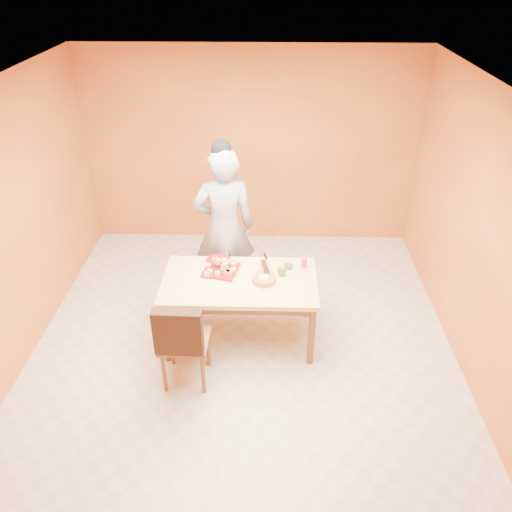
{
  "coord_description": "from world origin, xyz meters",
  "views": [
    {
      "loc": [
        0.25,
        -4.0,
        3.7
      ],
      "look_at": [
        0.13,
        0.3,
        1.01
      ],
      "focal_mm": 35.0,
      "sensor_mm": 36.0,
      "label": 1
    }
  ],
  "objects_px": {
    "dining_table": "(240,287)",
    "person": "(224,228)",
    "sponge_cake": "(264,279)",
    "checker_tin": "(288,266)",
    "egg_ornament": "(282,270)",
    "dining_chair": "(184,339)",
    "red_dinner_plate": "(219,261)",
    "magenta_glass": "(304,262)",
    "pastry_platter": "(221,270)"
  },
  "relations": [
    {
      "from": "dining_chair",
      "to": "sponge_cake",
      "type": "distance_m",
      "value": 1.01
    },
    {
      "from": "dining_table",
      "to": "red_dinner_plate",
      "type": "relative_size",
      "value": 5.75
    },
    {
      "from": "dining_table",
      "to": "sponge_cake",
      "type": "distance_m",
      "value": 0.29
    },
    {
      "from": "person",
      "to": "magenta_glass",
      "type": "bearing_deg",
      "value": 142.88
    },
    {
      "from": "person",
      "to": "checker_tin",
      "type": "xyz_separation_m",
      "value": [
        0.72,
        -0.5,
        -0.18
      ]
    },
    {
      "from": "person",
      "to": "red_dinner_plate",
      "type": "xyz_separation_m",
      "value": [
        -0.03,
        -0.4,
        -0.19
      ]
    },
    {
      "from": "dining_table",
      "to": "egg_ornament",
      "type": "xyz_separation_m",
      "value": [
        0.44,
        0.1,
        0.16
      ]
    },
    {
      "from": "sponge_cake",
      "to": "dining_table",
      "type": "bearing_deg",
      "value": 170.01
    },
    {
      "from": "person",
      "to": "checker_tin",
      "type": "distance_m",
      "value": 0.9
    },
    {
      "from": "person",
      "to": "sponge_cake",
      "type": "relative_size",
      "value": 7.7
    },
    {
      "from": "dining_chair",
      "to": "pastry_platter",
      "type": "height_order",
      "value": "dining_chair"
    },
    {
      "from": "dining_table",
      "to": "person",
      "type": "bearing_deg",
      "value": 105.87
    },
    {
      "from": "person",
      "to": "sponge_cake",
      "type": "xyz_separation_m",
      "value": [
        0.47,
        -0.79,
        -0.16
      ]
    },
    {
      "from": "dining_table",
      "to": "checker_tin",
      "type": "height_order",
      "value": "checker_tin"
    },
    {
      "from": "pastry_platter",
      "to": "egg_ornament",
      "type": "relative_size",
      "value": 2.82
    },
    {
      "from": "checker_tin",
      "to": "person",
      "type": "bearing_deg",
      "value": 145.01
    },
    {
      "from": "dining_table",
      "to": "egg_ornament",
      "type": "relative_size",
      "value": 12.99
    },
    {
      "from": "pastry_platter",
      "to": "sponge_cake",
      "type": "height_order",
      "value": "sponge_cake"
    },
    {
      "from": "person",
      "to": "red_dinner_plate",
      "type": "relative_size",
      "value": 6.89
    },
    {
      "from": "sponge_cake",
      "to": "checker_tin",
      "type": "bearing_deg",
      "value": 48.96
    },
    {
      "from": "sponge_cake",
      "to": "egg_ornament",
      "type": "relative_size",
      "value": 2.02
    },
    {
      "from": "person",
      "to": "magenta_glass",
      "type": "relative_size",
      "value": 19.73
    },
    {
      "from": "pastry_platter",
      "to": "person",
      "type": "bearing_deg",
      "value": 90.81
    },
    {
      "from": "red_dinner_plate",
      "to": "magenta_glass",
      "type": "xyz_separation_m",
      "value": [
        0.92,
        -0.07,
        0.04
      ]
    },
    {
      "from": "dining_chair",
      "to": "pastry_platter",
      "type": "relative_size",
      "value": 2.91
    },
    {
      "from": "pastry_platter",
      "to": "checker_tin",
      "type": "relative_size",
      "value": 3.43
    },
    {
      "from": "pastry_platter",
      "to": "red_dinner_plate",
      "type": "height_order",
      "value": "pastry_platter"
    },
    {
      "from": "red_dinner_plate",
      "to": "checker_tin",
      "type": "bearing_deg",
      "value": -7.9
    },
    {
      "from": "sponge_cake",
      "to": "magenta_glass",
      "type": "distance_m",
      "value": 0.53
    },
    {
      "from": "red_dinner_plate",
      "to": "checker_tin",
      "type": "xyz_separation_m",
      "value": [
        0.75,
        -0.1,
        0.01
      ]
    },
    {
      "from": "person",
      "to": "checker_tin",
      "type": "height_order",
      "value": "person"
    },
    {
      "from": "egg_ornament",
      "to": "dining_chair",
      "type": "bearing_deg",
      "value": -146.44
    },
    {
      "from": "checker_tin",
      "to": "dining_table",
      "type": "bearing_deg",
      "value": -154.12
    },
    {
      "from": "red_dinner_plate",
      "to": "checker_tin",
      "type": "relative_size",
      "value": 2.75
    },
    {
      "from": "dining_table",
      "to": "pastry_platter",
      "type": "distance_m",
      "value": 0.28
    },
    {
      "from": "dining_chair",
      "to": "red_dinner_plate",
      "type": "relative_size",
      "value": 3.64
    },
    {
      "from": "pastry_platter",
      "to": "checker_tin",
      "type": "distance_m",
      "value": 0.72
    },
    {
      "from": "person",
      "to": "pastry_platter",
      "type": "bearing_deg",
      "value": 81.67
    },
    {
      "from": "dining_chair",
      "to": "egg_ornament",
      "type": "xyz_separation_m",
      "value": [
        0.93,
        0.76,
        0.3
      ]
    },
    {
      "from": "pastry_platter",
      "to": "sponge_cake",
      "type": "xyz_separation_m",
      "value": [
        0.46,
        -0.21,
        0.03
      ]
    },
    {
      "from": "dining_chair",
      "to": "sponge_cake",
      "type": "height_order",
      "value": "dining_chair"
    },
    {
      "from": "dining_chair",
      "to": "magenta_glass",
      "type": "distance_m",
      "value": 1.53
    },
    {
      "from": "egg_ornament",
      "to": "dining_table",
      "type": "bearing_deg",
      "value": -172.93
    },
    {
      "from": "egg_ornament",
      "to": "checker_tin",
      "type": "xyz_separation_m",
      "value": [
        0.07,
        0.15,
        -0.05
      ]
    },
    {
      "from": "dining_table",
      "to": "checker_tin",
      "type": "bearing_deg",
      "value": 25.88
    },
    {
      "from": "egg_ornament",
      "to": "magenta_glass",
      "type": "relative_size",
      "value": 1.27
    },
    {
      "from": "person",
      "to": "egg_ornament",
      "type": "xyz_separation_m",
      "value": [
        0.65,
        -0.65,
        -0.14
      ]
    },
    {
      "from": "dining_chair",
      "to": "red_dinner_plate",
      "type": "height_order",
      "value": "dining_chair"
    },
    {
      "from": "dining_table",
      "to": "checker_tin",
      "type": "relative_size",
      "value": 15.82
    },
    {
      "from": "dining_table",
      "to": "checker_tin",
      "type": "distance_m",
      "value": 0.57
    }
  ]
}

